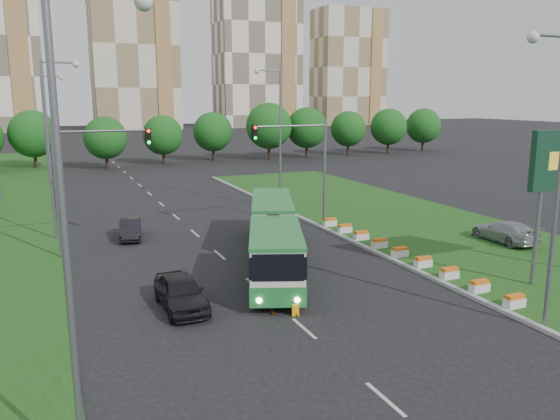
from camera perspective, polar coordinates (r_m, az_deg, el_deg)
name	(u,v)px	position (r m, az deg, el deg)	size (l,w,h in m)	color
ground	(306,277)	(29.81, 2.69, -7.04)	(360.00, 360.00, 0.00)	black
grass_median	(412,224)	(43.02, 13.65, -1.41)	(14.00, 60.00, 0.15)	#1A4513
median_kerb	(332,232)	(39.30, 5.51, -2.33)	(0.30, 60.00, 0.18)	#979797
lane_markings	(171,212)	(47.29, -11.35, -0.23)	(0.20, 100.00, 0.01)	#AAABA4
flower_planters	(400,252)	(33.67, 12.42, -4.30)	(1.10, 18.10, 0.60)	silver
traffic_mast_median	(305,157)	(39.55, 2.63, 5.54)	(5.76, 0.32, 8.00)	slate
traffic_mast_left	(84,169)	(34.66, -19.79, 4.01)	(5.76, 0.32, 8.00)	slate
street_lamps	(200,152)	(36.76, -8.39, 5.99)	(36.00, 60.00, 12.00)	slate
tree_line	(205,132)	(83.58, -7.83, 8.07)	(120.00, 8.00, 9.00)	#144E15
apartment_tower_ceast	(134,46)	(178.15, -15.04, 16.24)	(25.00, 15.00, 50.00)	beige
apartment_tower_east	(257,55)	(188.39, -2.43, 15.88)	(27.00, 15.00, 47.00)	white
midrise_east	(348,68)	(203.36, 7.13, 14.50)	(24.00, 14.00, 40.00)	beige
articulated_bus	(269,235)	(31.99, -1.19, -2.63)	(2.56, 16.44, 2.71)	beige
car_left_near	(181,292)	(25.74, -10.33, -8.44)	(1.86, 4.61, 1.57)	black
car_left_far	(131,229)	(39.07, -15.34, -1.92)	(1.41, 4.04, 1.33)	black
car_median	(505,231)	(39.16, 22.44, -2.07)	(1.99, 4.88, 1.42)	#9B9DA3
pedestrian	(272,294)	(24.80, -0.84, -8.78)	(0.65, 0.43, 1.78)	gray
shopping_trolley	(295,310)	(24.74, 1.62, -10.39)	(0.31, 0.33, 0.53)	#FF9E0D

